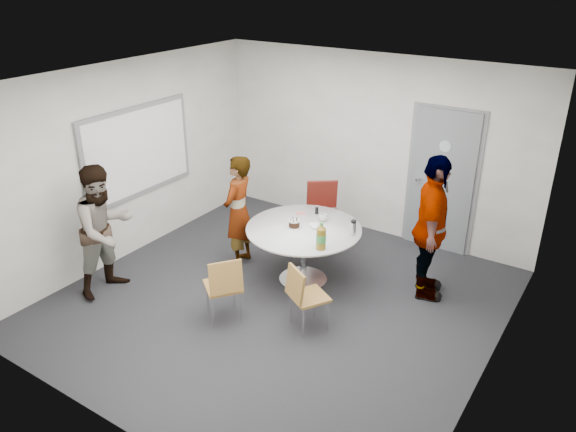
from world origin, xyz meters
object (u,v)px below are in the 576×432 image
Objects in this scene: person_left at (105,230)px; person_right at (431,228)px; chair_far at (323,207)px; door at (442,181)px; chair_near_left at (224,284)px; person_main at (238,212)px; whiteboard at (138,151)px; chair_near_right at (303,293)px; table at (305,236)px.

person_right is (3.39, 2.08, 0.08)m from person_left.
person_right is at bearing 127.71° from chair_far.
chair_near_left is (-1.38, -3.16, -0.52)m from door.
person_main is 0.85× the size of person_right.
person_main is (-0.72, 1.20, 0.27)m from chair_near_left.
person_right is at bearing 13.77° from whiteboard.
person_right is at bearing -5.57° from chair_near_left.
person_main reaches higher than chair_near_right.
person_right is at bearing -55.39° from person_left.
person_main reaches higher than chair_far.
person_right is (1.42, 0.57, 0.26)m from table.
table is at bearing 91.27° from person_right.
whiteboard is 1.64m from person_main.
person_main is (-1.01, -0.07, 0.12)m from table.
chair_far is 3.03m from person_left.
table reaches higher than chair_near_left.
chair_far is 0.53× the size of person_right.
chair_far is (2.14, 1.43, -0.85)m from whiteboard.
chair_near_left is at bearing -113.54° from door.
door is at bearing 123.45° from person_main.
chair_near_right is 0.82× the size of chair_far.
chair_near_right is at bearing 76.85° from chair_far.
door is 1.71m from chair_far.
whiteboard is at bearing 27.67° from person_left.
chair_far is 1.31m from person_main.
chair_near_left is at bearing 21.21° from person_main.
chair_far reaches higher than chair_near_left.
chair_near_right is (0.53, -0.90, -0.18)m from table.
chair_far is at bearing 38.61° from chair_near_left.
chair_near_right is at bearing 52.05° from person_main.
table reaches higher than chair_near_right.
table is 1.76× the size of chair_near_left.
person_main is at bearing -177.56° from chair_near_right.
door is 1.36× the size of person_main.
whiteboard reaches higher than person_main.
chair_near_right is (0.83, 0.37, -0.03)m from chair_near_left.
chair_near_left is at bearing -78.73° from person_left.
person_left reaches higher than chair_far.
door is 2.66× the size of chair_near_right.
whiteboard is at bearing 105.57° from chair_near_left.
chair_near_right is (-0.55, -2.80, -0.54)m from door.
door reaches higher than person_left.
person_right is (0.34, -1.33, -0.11)m from door.
table is (-1.08, -1.89, -0.36)m from door.
chair_near_left is 0.50× the size of person_left.
chair_near_left is 0.86× the size of chair_far.
whiteboard reaches higher than chair_near_right.
door is 2.88m from person_main.
person_left is at bearing -131.88° from door.
chair_far is (-1.42, -0.86, -0.43)m from door.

